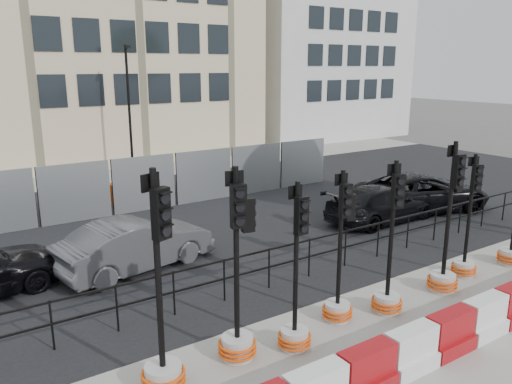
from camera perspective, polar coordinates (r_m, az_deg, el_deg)
ground at (r=11.80m, az=9.80°, el=-11.55°), size 120.00×120.00×0.00m
sidewalk_near at (r=10.10m, az=21.99°, el=-17.08°), size 40.00×6.00×0.02m
road at (r=17.18m, az=-6.30°, el=-3.04°), size 40.00×14.00×0.03m
sidewalk_far at (r=25.30m, az=-15.68°, el=2.11°), size 40.00×4.00×0.02m
building_white at (r=38.50m, az=6.41°, el=18.47°), size 12.00×9.06×16.00m
kerb_railing at (r=12.35m, az=6.12°, el=-6.74°), size 18.00×0.04×1.00m
heras_fencing at (r=19.45m, az=-10.16°, el=0.90°), size 14.33×1.72×2.00m
lamp_post_far at (r=24.04m, az=-14.28°, el=9.34°), size 0.12×0.56×6.00m
barrier_row at (r=10.03m, az=21.22°, el=-14.92°), size 13.60×0.50×0.80m
traffic_signal_a at (r=8.39m, az=-10.64°, el=-17.14°), size 0.72×0.72×3.66m
traffic_signal_b at (r=9.01m, az=-2.08°, el=-13.95°), size 0.69×0.69×3.51m
traffic_signal_c at (r=9.39m, az=4.52°, el=-13.98°), size 0.63×0.63×3.18m
traffic_signal_d at (r=10.41m, az=9.48°, el=-10.58°), size 0.62×0.62×3.16m
traffic_signal_e at (r=10.97m, az=14.90°, el=-9.98°), size 0.65×0.65×3.28m
traffic_signal_f at (r=12.30m, az=20.85°, el=-6.98°), size 0.69×0.69×3.51m
traffic_signal_g at (r=13.42m, az=22.84°, el=-6.32°), size 0.61×0.61×3.08m
car_b at (r=13.14m, az=-13.56°, el=-5.85°), size 2.98×4.61×1.34m
car_c at (r=17.19m, az=14.16°, el=-1.31°), size 1.85×4.28×1.23m
car_d at (r=18.88m, az=18.45°, el=-0.02°), size 4.68×6.01×1.36m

